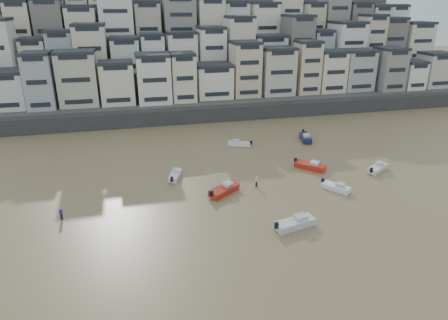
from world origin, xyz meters
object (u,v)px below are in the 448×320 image
object	(u,v)px
boat_f	(175,174)
boat_h	(239,143)
person_pink	(257,181)
boat_a	(295,222)
boat_b	(336,186)
person_blue	(61,214)
boat_c	(224,189)
boat_d	(378,167)
boat_e	(310,165)
boat_i	(306,137)

from	to	relation	value
boat_f	boat_h	world-z (taller)	boat_h
boat_f	person_pink	bearing A→B (deg)	-98.42
boat_a	boat_b	bearing A→B (deg)	26.70
boat_a	person_blue	xyz separation A→B (m)	(-29.27, 9.11, 0.05)
boat_f	boat_c	size ratio (longest dim) A/B	0.82
boat_b	boat_h	size ratio (longest dim) A/B	0.97
boat_d	person_pink	world-z (taller)	person_pink
boat_f	boat_h	xyz separation A→B (m)	(14.41, 12.45, 0.02)
boat_f	boat_h	size ratio (longest dim) A/B	0.97
boat_e	boat_h	world-z (taller)	boat_e
boat_h	boat_c	xyz separation A→B (m)	(-7.93, -19.83, 0.13)
boat_d	boat_f	xyz separation A→B (m)	(-33.89, 5.14, -0.06)
boat_d	boat_b	bearing A→B (deg)	172.85
boat_d	boat_e	distance (m)	11.34
boat_b	boat_a	bearing A→B (deg)	-84.93
boat_f	person_blue	xyz separation A→B (m)	(-16.23, -9.71, 0.21)
boat_d	boat_h	bearing A→B (deg)	104.93
boat_b	person_blue	distance (m)	39.64
boat_d	boat_f	size ratio (longest dim) A/B	1.09
boat_a	person_blue	bearing A→B (deg)	149.70
boat_i	boat_a	distance (m)	35.14
boat_c	person_pink	bearing A→B (deg)	-22.67
boat_f	boat_c	world-z (taller)	boat_c
boat_a	boat_d	bearing A→B (deg)	20.28
boat_h	boat_d	bearing A→B (deg)	161.16
person_pink	person_blue	bearing A→B (deg)	-172.80
boat_d	boat_b	size ratio (longest dim) A/B	1.10
person_blue	boat_h	bearing A→B (deg)	35.88
boat_e	boat_i	bearing A→B (deg)	114.26
boat_d	person_blue	xyz separation A→B (m)	(-50.12, -4.57, 0.15)
boat_h	person_blue	xyz separation A→B (m)	(-30.63, -22.16, 0.20)
boat_i	boat_e	bearing A→B (deg)	-7.16
boat_c	person_pink	size ratio (longest dim) A/B	3.37
boat_d	boat_e	xyz separation A→B (m)	(-10.79, 3.49, 0.06)
boat_d	boat_b	distance (m)	11.64
boat_d	boat_e	world-z (taller)	boat_e
boat_h	person_blue	distance (m)	37.81
person_blue	boat_a	bearing A→B (deg)	-17.30
boat_e	boat_d	bearing A→B (deg)	27.69
person_pink	boat_c	bearing A→B (deg)	-167.37
boat_i	person_blue	distance (m)	50.17
boat_b	boat_e	xyz separation A→B (m)	(-0.31, 8.56, 0.13)
boat_a	boat_c	xyz separation A→B (m)	(-6.57, 11.44, -0.02)
person_pink	boat_i	bearing A→B (deg)	48.38
boat_i	boat_e	distance (m)	15.35
boat_i	person_pink	bearing A→B (deg)	-27.43
boat_e	boat_h	bearing A→B (deg)	167.25
boat_f	boat_e	size ratio (longest dim) A/B	0.84
boat_a	boat_h	world-z (taller)	boat_a
boat_i	person_pink	size ratio (longest dim) A/B	3.46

